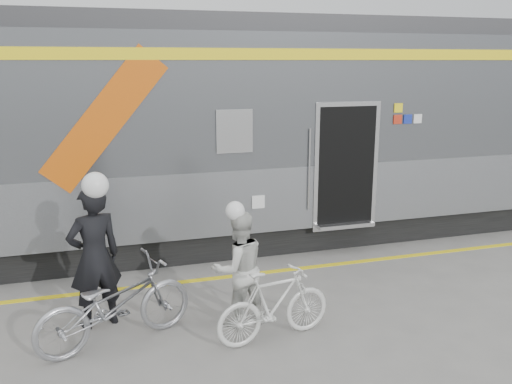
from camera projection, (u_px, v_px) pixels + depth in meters
name	position (u px, v px, depth m)	size (l,w,h in m)	color
ground	(243.00, 347.00, 6.52)	(90.00, 90.00, 0.00)	slate
train	(204.00, 132.00, 10.05)	(24.00, 3.17, 4.10)	black
safety_strip	(207.00, 279.00, 8.52)	(24.00, 0.12, 0.01)	yellow
man	(94.00, 257.00, 6.84)	(0.68, 0.45, 1.87)	black
bicycle_left	(115.00, 304.00, 6.48)	(0.68, 1.96, 1.03)	#9B9DA3
woman	(239.00, 268.00, 6.95)	(0.73, 0.57, 1.51)	beige
bicycle_right	(274.00, 305.00, 6.59)	(0.43, 1.52, 0.92)	silver
helmet_man	(88.00, 172.00, 6.58)	(0.32, 0.32, 0.32)	white
helmet_woman	(238.00, 203.00, 6.74)	(0.24, 0.24, 0.24)	white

